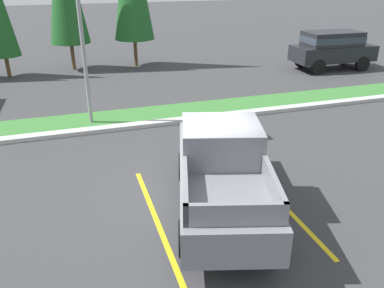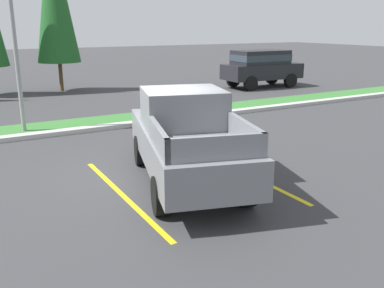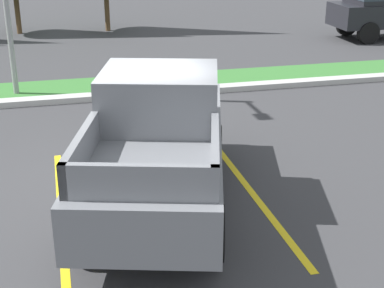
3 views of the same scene
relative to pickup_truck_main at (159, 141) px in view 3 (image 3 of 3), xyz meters
name	(u,v)px [view 3 (image 3 of 3)]	position (x,y,z in m)	size (l,w,h in m)	color
ground_plane	(135,181)	(-0.28, 0.86, -1.04)	(120.00, 120.00, 0.00)	#38383A
parking_line_near	(61,214)	(-1.56, -0.05, -1.04)	(0.12, 4.80, 0.01)	yellow
parking_line_far	(252,192)	(1.54, -0.05, -1.04)	(0.12, 4.80, 0.01)	yellow
curb_strip	(106,96)	(-0.28, 5.86, -0.97)	(56.00, 0.40, 0.15)	#B2B2AD
grass_median	(102,87)	(-0.28, 6.96, -1.01)	(56.00, 1.80, 0.06)	#387533
pickup_truck_main	(159,141)	(0.00, 0.00, 0.00)	(3.26, 5.54, 2.10)	black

